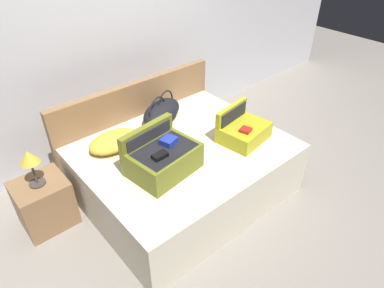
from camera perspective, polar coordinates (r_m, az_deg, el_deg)
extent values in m
plane|color=gray|center=(3.36, 3.25, -11.31)|extent=(12.00, 12.00, 0.00)
cube|color=silver|center=(3.83, -14.01, 17.07)|extent=(8.00, 0.10, 2.60)
cube|color=beige|center=(3.39, -1.25, -4.36)|extent=(1.86, 1.51, 0.55)
cube|color=olive|center=(3.81, -8.92, 3.69)|extent=(1.90, 0.08, 0.93)
cube|color=olive|center=(2.88, -4.43, -2.81)|extent=(0.60, 0.44, 0.23)
cube|color=#28282D|center=(2.85, -4.46, -2.26)|extent=(0.53, 0.39, 0.16)
cube|color=black|center=(2.72, -5.33, -1.97)|extent=(0.13, 0.07, 0.04)
cube|color=#1E33A5|center=(2.86, -3.88, 0.47)|extent=(0.15, 0.14, 0.06)
cube|color=olive|center=(2.96, -7.40, -0.04)|extent=(0.56, 0.13, 0.37)
cube|color=#28282D|center=(2.94, -6.94, -0.30)|extent=(0.47, 0.08, 0.31)
cube|color=gold|center=(3.31, 8.91, 1.78)|extent=(0.49, 0.38, 0.16)
cube|color=#28282D|center=(3.30, 8.95, 2.12)|extent=(0.43, 0.33, 0.11)
cube|color=#B21E19|center=(3.19, 8.88, 2.28)|extent=(0.12, 0.12, 0.03)
cube|color=gold|center=(3.35, 6.47, 4.01)|extent=(0.45, 0.11, 0.32)
cube|color=#28282D|center=(3.33, 6.86, 3.84)|extent=(0.38, 0.07, 0.27)
ellipsoid|color=black|center=(3.57, -5.04, 5.30)|extent=(0.59, 0.46, 0.21)
torus|color=black|center=(3.48, -5.78, 5.55)|extent=(0.28, 0.12, 0.29)
torus|color=black|center=(3.60, -4.43, 6.66)|extent=(0.28, 0.12, 0.29)
ellipsoid|color=gold|center=(3.26, -12.82, 0.45)|extent=(0.49, 0.33, 0.14)
cube|color=olive|center=(3.39, -23.25, -9.00)|extent=(0.44, 0.40, 0.47)
cylinder|color=#3F3833|center=(3.23, -24.23, -5.92)|extent=(0.14, 0.14, 0.02)
cylinder|color=#4C443D|center=(3.16, -24.73, -4.34)|extent=(0.02, 0.02, 0.22)
cone|color=gold|center=(3.07, -25.48, -1.96)|extent=(0.16, 0.16, 0.11)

